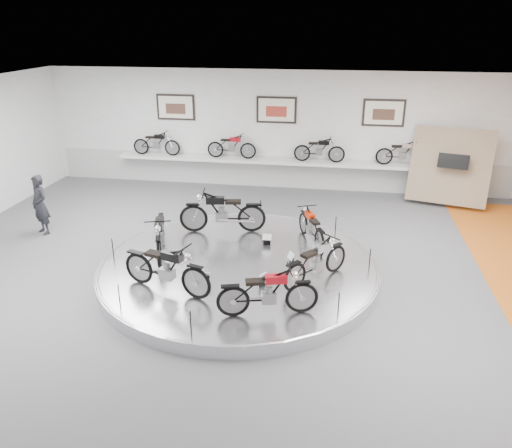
% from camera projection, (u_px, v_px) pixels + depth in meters
% --- Properties ---
extents(floor, '(16.00, 16.00, 0.00)m').
position_uv_depth(floor, '(236.00, 281.00, 11.32)').
color(floor, '#545457').
rests_on(floor, ground).
extents(ceiling, '(16.00, 16.00, 0.00)m').
position_uv_depth(ceiling, '(233.00, 101.00, 9.80)').
color(ceiling, white).
rests_on(ceiling, wall_back).
extents(wall_back, '(16.00, 0.00, 16.00)m').
position_uv_depth(wall_back, '(276.00, 131.00, 16.95)').
color(wall_back, white).
rests_on(wall_back, floor).
extents(dado_band, '(15.68, 0.04, 1.10)m').
position_uv_depth(dado_band, '(276.00, 172.00, 17.48)').
color(dado_band, '#BCBCBA').
rests_on(dado_band, floor).
extents(display_platform, '(6.40, 6.40, 0.30)m').
position_uv_depth(display_platform, '(239.00, 269.00, 11.53)').
color(display_platform, silver).
rests_on(display_platform, floor).
extents(platform_rim, '(6.40, 6.40, 0.10)m').
position_uv_depth(platform_rim, '(239.00, 264.00, 11.49)').
color(platform_rim, '#B2B2BA').
rests_on(platform_rim, display_platform).
extents(shelf, '(11.00, 0.55, 0.10)m').
position_uv_depth(shelf, '(275.00, 161.00, 17.06)').
color(shelf, silver).
rests_on(shelf, wall_back).
extents(poster_left, '(1.35, 0.06, 0.88)m').
position_uv_depth(poster_left, '(176.00, 107.00, 17.17)').
color(poster_left, white).
rests_on(poster_left, wall_back).
extents(poster_center, '(1.35, 0.06, 0.88)m').
position_uv_depth(poster_center, '(276.00, 110.00, 16.65)').
color(poster_center, white).
rests_on(poster_center, wall_back).
extents(poster_right, '(1.35, 0.06, 0.88)m').
position_uv_depth(poster_right, '(384.00, 113.00, 16.12)').
color(poster_right, white).
rests_on(poster_right, wall_back).
extents(display_panel, '(2.56, 1.52, 2.30)m').
position_uv_depth(display_panel, '(450.00, 166.00, 15.57)').
color(display_panel, '#8F715F').
rests_on(display_panel, floor).
extents(shelf_bike_a, '(1.22, 0.43, 0.73)m').
position_uv_depth(shelf_bike_a, '(157.00, 145.00, 17.53)').
color(shelf_bike_a, black).
rests_on(shelf_bike_a, shelf).
extents(shelf_bike_b, '(1.22, 0.43, 0.73)m').
position_uv_depth(shelf_bike_b, '(232.00, 148.00, 17.12)').
color(shelf_bike_b, maroon).
rests_on(shelf_bike_b, shelf).
extents(shelf_bike_c, '(1.22, 0.43, 0.73)m').
position_uv_depth(shelf_bike_c, '(319.00, 151.00, 16.67)').
color(shelf_bike_c, black).
rests_on(shelf_bike_c, shelf).
extents(shelf_bike_d, '(1.22, 0.43, 0.73)m').
position_uv_depth(shelf_bike_d, '(402.00, 154.00, 16.27)').
color(shelf_bike_d, silver).
rests_on(shelf_bike_d, shelf).
extents(bike_a, '(1.07, 1.57, 0.87)m').
position_uv_depth(bike_a, '(311.00, 227.00, 12.37)').
color(bike_a, '#BE2102').
rests_on(bike_a, display_platform).
extents(bike_b, '(2.00, 0.98, 1.13)m').
position_uv_depth(bike_b, '(223.00, 212.00, 12.97)').
color(bike_b, black).
rests_on(bike_b, display_platform).
extents(bike_c, '(1.08, 1.82, 1.01)m').
position_uv_depth(bike_c, '(160.00, 234.00, 11.77)').
color(bike_c, black).
rests_on(bike_c, display_platform).
extents(bike_d, '(1.89, 1.13, 1.05)m').
position_uv_depth(bike_d, '(166.00, 268.00, 10.12)').
color(bike_d, black).
rests_on(bike_d, display_platform).
extents(bike_e, '(1.73, 0.99, 0.96)m').
position_uv_depth(bike_e, '(268.00, 292.00, 9.30)').
color(bike_e, maroon).
rests_on(bike_e, display_platform).
extents(bike_f, '(1.46, 1.61, 0.95)m').
position_uv_depth(bike_f, '(316.00, 261.00, 10.52)').
color(bike_f, silver).
rests_on(bike_f, display_platform).
extents(visitor, '(0.72, 0.65, 1.66)m').
position_uv_depth(visitor, '(40.00, 205.00, 13.55)').
color(visitor, black).
rests_on(visitor, floor).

